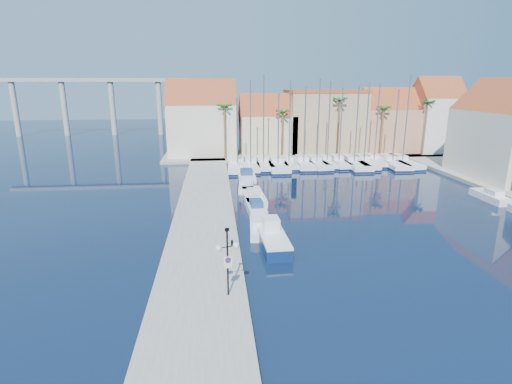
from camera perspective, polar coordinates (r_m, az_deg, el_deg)
The scene contains 39 objects.
ground at distance 30.93m, azimuth 9.33°, elevation -10.15°, with size 260.00×260.00×0.00m, color black.
quay_west at distance 42.43m, azimuth -7.32°, elevation -2.59°, with size 6.00×77.00×0.50m, color gray.
shore_north at distance 78.05m, azimuth 7.37°, elevation 5.61°, with size 54.00×16.00×0.50m, color gray.
lamp_post at distance 24.30m, azimuth -4.10°, elevation -8.48°, with size 1.46×0.71×4.42m.
bollard at distance 32.38m, azimuth -3.45°, elevation -7.31°, with size 0.20×0.20×0.50m, color black.
fishing_boat at distance 33.46m, azimuth 2.41°, elevation -6.59°, with size 2.25×6.26×2.17m.
motorboat_west_0 at distance 36.52m, azimuth 0.48°, elevation -5.02°, with size 2.11×5.39×1.40m.
motorboat_west_1 at distance 42.25m, azimuth -0.05°, elevation -2.17°, with size 1.98×5.60×1.40m.
motorboat_west_2 at distance 46.39m, azimuth -0.31°, elevation -0.58°, with size 2.44×7.08×1.40m.
motorboat_west_3 at distance 51.10m, azimuth -1.41°, elevation 0.92°, with size 2.34×5.86×1.40m.
motorboat_west_4 at distance 57.25m, azimuth -1.42°, elevation 2.48°, with size 2.42×7.30×1.40m.
motorboat_west_5 at distance 61.46m, azimuth -1.86°, elevation 3.37°, with size 2.63×6.93×1.40m.
motorboat_east_1 at distance 53.78m, azimuth 30.52°, elevation -0.51°, with size 1.75×5.48×1.40m.
sailboat_0 at distance 63.73m, azimuth -2.66°, elevation 3.83°, with size 3.47×11.48×11.09m.
sailboat_1 at distance 64.13m, azimuth -0.77°, elevation 3.95°, with size 3.35×10.50×13.63m.
sailboat_2 at distance 64.85m, azimuth 0.98°, elevation 4.10°, with size 2.96×9.85×14.51m.
sailboat_3 at distance 64.24m, azimuth 3.07°, elevation 3.92°, with size 3.47×11.47×11.82m.
sailboat_4 at distance 65.73m, azimuth 4.64°, elevation 4.22°, with size 2.31×8.69×13.67m.
sailboat_5 at distance 65.84m, azimuth 6.72°, elevation 4.14°, with size 3.01×10.09×12.69m.
sailboat_6 at distance 66.17m, azimuth 8.51°, elevation 4.15°, with size 3.43×10.17×13.86m.
sailboat_7 at distance 66.92m, azimuth 10.01°, elevation 4.24°, with size 2.39×8.18×13.56m.
sailboat_8 at distance 67.55m, azimuth 11.62°, elevation 4.23°, with size 2.53×9.09×12.49m.
sailboat_9 at distance 67.55m, azimuth 13.67°, elevation 4.08°, with size 3.49×11.84×12.94m.
sailboat_10 at distance 68.35m, azimuth 15.01°, elevation 4.14°, with size 3.18×10.36×13.33m.
sailboat_11 at distance 70.20m, azimuth 16.36°, elevation 4.36°, with size 2.43×8.36×13.27m.
sailboat_12 at distance 69.86m, azimuth 18.71°, elevation 4.06°, with size 3.76×11.69×12.28m.
sailboat_13 at distance 70.76m, azimuth 19.94°, elevation 4.11°, with size 3.24×11.05×14.43m.
building_0 at distance 74.23m, azimuth -7.73°, elevation 9.99°, with size 12.30×9.00×13.50m.
building_1 at distance 74.95m, azimuth 1.63°, elevation 9.23°, with size 10.30×8.00×11.00m.
building_2 at distance 78.02m, azimuth 9.70°, elevation 9.97°, with size 14.20×10.20×11.50m.
building_3 at distance 81.16m, azimuth 18.18°, elevation 9.35°, with size 10.30×8.00×12.00m.
building_4 at distance 84.23m, azimuth 24.21°, elevation 9.73°, with size 8.30×8.00×14.00m.
building_6 at distance 64.92m, azimuth 32.18°, elevation 7.07°, with size 9.00×14.30×13.50m.
palm_0 at distance 69.04m, azimuth -4.53°, elevation 11.82°, with size 2.60×2.60×10.15m.
palm_1 at distance 70.07m, azimuth 3.84°, elevation 11.11°, with size 2.60×2.60×9.15m.
palm_2 at distance 72.32m, azimuth 11.89°, elevation 12.45°, with size 2.60×2.60×11.15m.
palm_3 at distance 75.18m, azimuth 17.77°, elevation 11.08°, with size 2.60×2.60×9.65m.
palm_4 at distance 78.64m, azimuth 23.28°, elevation 11.42°, with size 2.60×2.60×10.65m.
viaduct at distance 113.35m, azimuth -22.51°, elevation 12.67°, with size 48.00×2.20×14.45m.
Camera 1 is at (-7.74, -26.90, 13.17)m, focal length 28.00 mm.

